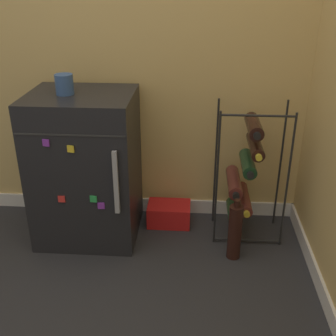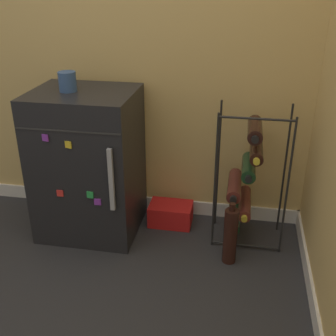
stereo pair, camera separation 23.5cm
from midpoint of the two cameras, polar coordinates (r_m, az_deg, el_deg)
name	(u,v)px [view 1 (the left image)]	position (r m, az deg, el deg)	size (l,w,h in m)	color
ground_plane	(157,276)	(2.24, -4.63, -14.47)	(14.00, 14.00, 0.00)	#28282B
wall_back	(166,9)	(2.40, -3.25, 20.74)	(6.62, 0.07, 2.50)	tan
mini_fridge	(86,168)	(2.42, -13.76, 0.00)	(0.56, 0.50, 0.84)	black
wine_rack	(245,173)	(2.37, 7.57, -0.71)	(0.39, 0.33, 0.79)	black
soda_box	(169,214)	(2.60, -2.46, -6.28)	(0.26, 0.17, 0.13)	red
fridge_top_cup	(64,84)	(2.28, -16.81, 10.75)	(0.09, 0.09, 0.10)	#335184
loose_bottle_floor	(235,232)	(2.28, 6.12, -8.65)	(0.07, 0.07, 0.36)	black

